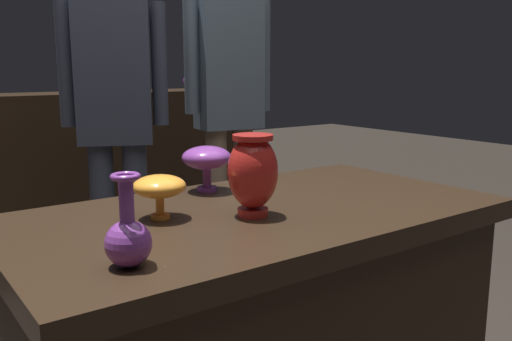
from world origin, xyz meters
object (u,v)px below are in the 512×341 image
visitor_near_right (229,96)px  vase_left_accent (128,237)px  vase_right_accent (207,159)px  shelf_vase_far_right (191,80)px  visitor_center_back (115,109)px  vase_centerpiece (253,172)px  vase_tall_behind (159,187)px

visitor_near_right → vase_left_accent: bearing=59.4°
vase_right_accent → shelf_vase_far_right: shelf_vase_far_right is taller
visitor_near_right → visitor_center_back: bearing=6.6°
vase_centerpiece → vase_tall_behind: size_ratio=1.57×
vase_centerpiece → visitor_near_right: visitor_near_right is taller
vase_tall_behind → vase_left_accent: (-0.18, -0.24, -0.02)m
vase_centerpiece → vase_left_accent: vase_centerpiece is taller
vase_centerpiece → visitor_near_right: bearing=58.7°
vase_left_accent → shelf_vase_far_right: size_ratio=0.86×
vase_centerpiece → vase_right_accent: bearing=80.5°
shelf_vase_far_right → vase_right_accent: bearing=-118.4°
vase_centerpiece → visitor_center_back: bearing=81.0°
vase_centerpiece → shelf_vase_far_right: shelf_vase_far_right is taller
visitor_near_right → visitor_center_back: visitor_near_right is taller
vase_left_accent → visitor_center_back: (0.58, 1.49, 0.10)m
vase_tall_behind → visitor_near_right: (0.99, 1.23, 0.12)m
vase_right_accent → vase_left_accent: bearing=-134.2°
vase_right_accent → vase_tall_behind: bearing=-142.4°
vase_left_accent → vase_right_accent: (0.41, 0.42, 0.04)m
vase_left_accent → vase_tall_behind: bearing=53.7°
vase_centerpiece → vase_tall_behind: vase_centerpiece is taller
shelf_vase_far_right → vase_centerpiece: bearing=-116.2°
visitor_center_back → vase_right_accent: bearing=107.1°
vase_centerpiece → vase_tall_behind: (-0.18, 0.11, -0.03)m
vase_centerpiece → vase_tall_behind: bearing=150.2°
vase_left_accent → shelf_vase_far_right: (1.45, 2.36, 0.20)m
visitor_near_right → visitor_center_back: (-0.60, 0.01, -0.04)m
vase_tall_behind → shelf_vase_far_right: bearing=58.9°
shelf_vase_far_right → visitor_near_right: bearing=-107.6°
visitor_near_right → vase_tall_behind: bearing=59.0°
vase_left_accent → vase_right_accent: 0.59m
vase_centerpiece → vase_right_accent: size_ratio=1.39×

